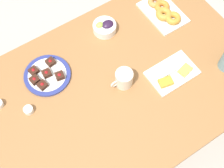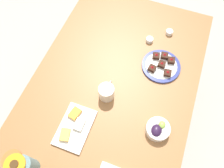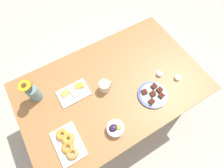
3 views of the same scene
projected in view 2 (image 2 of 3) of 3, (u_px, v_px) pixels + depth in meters
The scene contains 9 objects.
ground_plane at pixel (112, 122), 2.01m from camera, with size 6.00×6.00×0.00m, color #B7B2A8.
dining_table at pixel (112, 93), 1.42m from camera, with size 1.60×1.00×0.74m.
coffee_mug at pixel (106, 92), 1.28m from camera, with size 0.13×0.09×0.10m.
grape_bowl at pixel (158, 129), 1.20m from camera, with size 0.13×0.13×0.07m.
cheese_platter at pixel (75, 126), 1.22m from camera, with size 0.26×0.17×0.03m.
jam_cup_honey at pixel (169, 32), 1.52m from camera, with size 0.05×0.05×0.03m.
jam_cup_berry at pixel (150, 40), 1.49m from camera, with size 0.05×0.05×0.03m.
dessert_plate at pixel (161, 65), 1.40m from camera, with size 0.25×0.25×0.05m.
flower_vase at pixel (25, 166), 1.05m from camera, with size 0.10×0.13×0.26m.
Camera 2 is at (-0.55, -0.21, 1.95)m, focal length 35.00 mm.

